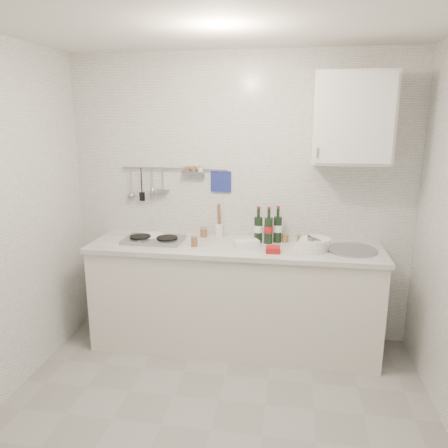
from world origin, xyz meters
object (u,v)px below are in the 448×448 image
wall_cabinet (352,119)px  plate_stack_hob (150,237)px  plate_stack_sink (313,244)px  utensil_crock (219,229)px  wine_bottles (268,225)px

wall_cabinet → plate_stack_hob: size_ratio=2.79×
plate_stack_hob → plate_stack_sink: (1.41, -0.11, 0.03)m
plate_stack_hob → plate_stack_sink: plate_stack_sink is taller
plate_stack_sink → utensil_crock: 0.86m
wall_cabinet → plate_stack_sink: 1.03m
plate_stack_hob → utensil_crock: bearing=16.3°
plate_stack_hob → utensil_crock: (0.59, 0.17, 0.05)m
wall_cabinet → plate_stack_sink: (-0.26, -0.15, -0.98)m
plate_stack_hob → plate_stack_sink: size_ratio=0.85×
plate_stack_hob → wine_bottles: (1.03, 0.05, 0.14)m
wall_cabinet → plate_stack_hob: bearing=-178.5°
wine_bottles → plate_stack_sink: bearing=-22.3°
utensil_crock → plate_stack_hob: bearing=-163.7°
plate_stack_hob → plate_stack_sink: bearing=-4.3°
plate_stack_hob → utensil_crock: utensil_crock is taller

